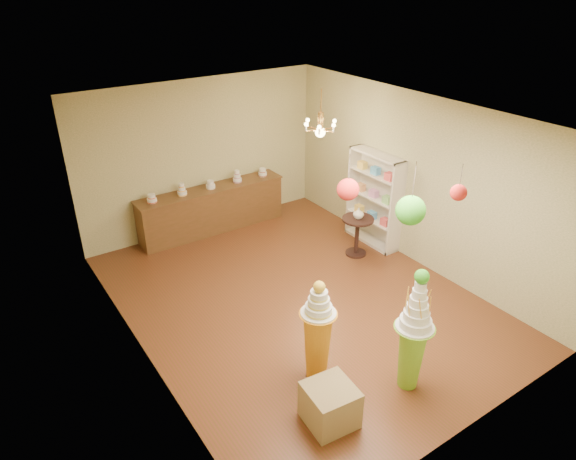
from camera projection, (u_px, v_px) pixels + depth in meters
floor at (297, 299)px, 8.33m from camera, size 6.50×6.50×0.00m
ceiling at (299, 116)px, 6.95m from camera, size 6.50×6.50×0.00m
wall_back at (202, 156)px, 10.03m from camera, size 5.00×0.04×3.00m
wall_front at (480, 330)px, 5.25m from camera, size 5.00×0.04×3.00m
wall_left at (134, 265)px, 6.39m from camera, size 0.04×6.50×3.00m
wall_right at (416, 181)px, 8.89m from camera, size 0.04×6.50×3.00m
pedestal_green at (413, 342)px, 6.32m from camera, size 0.58×0.58×1.73m
pedestal_orange at (318, 338)px, 6.49m from camera, size 0.59×0.59×1.47m
burlap_riser at (330, 405)px, 5.99m from camera, size 0.61×0.61×0.51m
sideboard at (212, 209)px, 10.29m from camera, size 3.04×0.54×1.16m
shelving_unit at (374, 199)px, 9.67m from camera, size 0.33×1.20×1.80m
round_table at (357, 231)px, 9.41m from camera, size 0.72×0.72×0.74m
vase at (358, 213)px, 9.24m from camera, size 0.25×0.25×0.20m
pom_red_left at (348, 189)px, 5.76m from camera, size 0.25×0.25×0.54m
pom_green_mid at (411, 210)px, 5.62m from camera, size 0.33×0.33×0.74m
pom_red_right at (459, 193)px, 5.44m from camera, size 0.18×0.18×0.41m
chandelier at (320, 129)px, 8.85m from camera, size 0.73×0.73×0.85m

